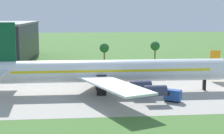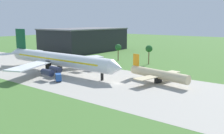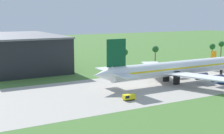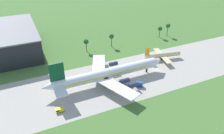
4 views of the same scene
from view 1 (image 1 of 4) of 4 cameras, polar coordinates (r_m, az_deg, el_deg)
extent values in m
cylinder|color=white|center=(89.44, 0.00, -0.63)|extent=(59.60, 5.75, 5.75)
cube|color=yellow|center=(89.37, 0.00, -0.36)|extent=(50.66, 5.86, 0.57)
cube|color=#0F4C2D|center=(90.26, -18.08, 3.98)|extent=(7.47, 0.50, 9.77)
cube|color=white|center=(91.11, -18.05, -0.35)|extent=(5.17, 22.98, 0.30)
cube|color=white|center=(77.24, 0.06, -2.90)|extent=(16.33, 26.07, 0.44)
cube|color=white|center=(101.85, -1.30, -0.05)|extent=(16.33, 26.07, 0.44)
cylinder|color=#2D334C|center=(84.08, 4.78, -3.14)|extent=(5.17, 2.59, 2.59)
cylinder|color=#2D334C|center=(79.04, 7.18, -3.95)|extent=(5.17, 2.59, 2.59)
cylinder|color=#2D334C|center=(97.43, 3.34, -1.48)|extent=(5.17, 2.59, 2.59)
cylinder|color=#2D334C|center=(103.38, 4.12, -0.89)|extent=(5.17, 2.59, 2.59)
cube|color=black|center=(95.66, 15.11, -2.24)|extent=(0.70, 0.90, 5.14)
cube|color=black|center=(86.69, -1.76, -3.06)|extent=(2.40, 1.20, 5.14)
cube|color=black|center=(92.87, -2.02, -2.26)|extent=(2.40, 1.20, 5.14)
cube|color=orange|center=(108.57, 16.75, 1.44)|extent=(2.99, 0.80, 4.67)
cube|color=black|center=(82.16, 10.03, -5.55)|extent=(3.71, 3.37, 0.40)
cube|color=#234C99|center=(81.82, 10.05, -4.58)|extent=(4.30, 3.87, 2.45)
cube|color=black|center=(82.09, 9.36, -4.26)|extent=(2.28, 2.44, 0.90)
cylinder|color=brown|center=(134.46, 7.14, 1.63)|extent=(0.56, 0.56, 7.55)
sphere|color=#235B28|center=(133.99, 7.18, 3.49)|extent=(3.60, 3.60, 3.60)
cylinder|color=brown|center=(131.62, -1.28, 1.41)|extent=(0.56, 0.56, 6.95)
sphere|color=#235B28|center=(131.15, -1.29, 3.18)|extent=(3.60, 3.60, 3.60)
camera|label=2|loc=(94.72, 74.03, 3.52)|focal=40.00mm
camera|label=3|loc=(74.19, -101.02, 3.27)|focal=50.00mm
camera|label=4|loc=(59.93, -118.11, 52.76)|focal=35.00mm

